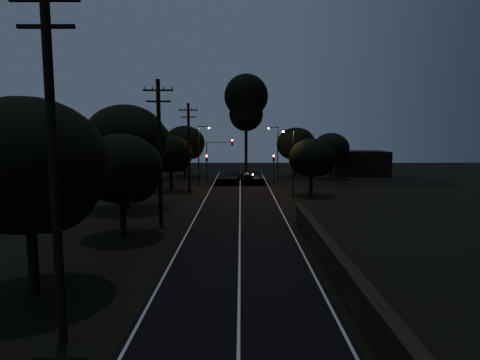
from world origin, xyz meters
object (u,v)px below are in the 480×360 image
object	(u,v)px
utility_pole_mid	(159,151)
signal_right	(274,164)
car	(245,176)
signal_mast	(219,153)
streetlight_a	(200,151)
utility_pole_near	(53,160)
streetlight_c	(292,157)
tall_pine	(246,102)
streetlight_b	(276,150)
signal_left	(207,164)
utility_pole_far	(189,147)

from	to	relation	value
utility_pole_mid	signal_right	distance (m)	27.30
car	signal_right	bearing A→B (deg)	146.76
signal_mast	streetlight_a	bearing A→B (deg)	-140.23
utility_pole_near	signal_mast	bearing A→B (deg)	85.80
signal_right	streetlight_c	bearing A→B (deg)	-82.98
tall_pine	streetlight_b	bearing A→B (deg)	-68.62
streetlight_a	streetlight_c	bearing A→B (deg)	-35.69
signal_mast	streetlight_c	size ratio (longest dim) A/B	0.83
signal_left	streetlight_a	distance (m)	2.77
utility_pole_far	tall_pine	distance (m)	25.00
utility_pole_mid	streetlight_c	world-z (taller)	utility_pole_mid
utility_pole_far	utility_pole_mid	bearing A→B (deg)	-90.00
signal_right	streetlight_b	bearing A→B (deg)	80.00
utility_pole_near	tall_pine	xyz separation A→B (m)	(7.00, 57.00, 6.09)
streetlight_a	car	bearing A→B (deg)	52.81
utility_pole_far	signal_left	xyz separation A→B (m)	(1.40, 7.99, -2.65)
tall_pine	streetlight_a	bearing A→B (deg)	-110.36
utility_pole_mid	streetlight_c	distance (m)	19.15
utility_pole_near	signal_left	distance (m)	42.15
streetlight_a	utility_pole_far	bearing A→B (deg)	-96.59
tall_pine	signal_right	distance (m)	18.13
utility_pole_far	signal_left	bearing A→B (deg)	80.06
utility_pole_mid	utility_pole_near	bearing A→B (deg)	-90.00
signal_left	streetlight_c	bearing A→B (deg)	-43.76
signal_right	streetlight_c	world-z (taller)	streetlight_c
tall_pine	signal_left	xyz separation A→B (m)	(-5.60, -15.01, -9.50)
utility_pole_near	streetlight_c	world-z (taller)	utility_pole_near
signal_left	signal_right	xyz separation A→B (m)	(9.20, 0.00, 0.00)
utility_pole_mid	signal_mast	world-z (taller)	utility_pole_mid
signal_right	utility_pole_far	bearing A→B (deg)	-143.00
signal_left	streetlight_b	distance (m)	10.84
utility_pole_near	tall_pine	world-z (taller)	tall_pine
streetlight_b	car	world-z (taller)	streetlight_b
utility_pole_mid	signal_right	xyz separation A→B (m)	(10.60, 24.99, -2.90)
tall_pine	streetlight_b	distance (m)	14.10
tall_pine	utility_pole_mid	bearing A→B (deg)	-99.93
utility_pole_near	signal_right	size ratio (longest dim) A/B	2.93
signal_right	signal_mast	size ratio (longest dim) A/B	0.66
utility_pole_mid	streetlight_a	size ratio (longest dim) A/B	1.38
signal_right	car	world-z (taller)	signal_right
signal_left	signal_mast	size ratio (longest dim) A/B	0.66
signal_right	streetlight_b	distance (m)	4.45
utility_pole_near	car	xyz separation A→B (m)	(6.76, 48.00, -5.66)
streetlight_a	streetlight_b	bearing A→B (deg)	29.48
utility_pole_far	car	xyz separation A→B (m)	(6.76, 14.00, -4.90)
utility_pole_mid	signal_mast	bearing A→B (deg)	82.96
signal_left	streetlight_c	xyz separation A→B (m)	(10.43, -9.99, 1.51)
utility_pole_far	signal_left	world-z (taller)	utility_pole_far
tall_pine	signal_right	bearing A→B (deg)	-76.51
tall_pine	car	xyz separation A→B (m)	(-0.24, -9.00, -11.76)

